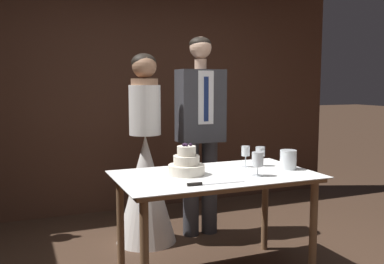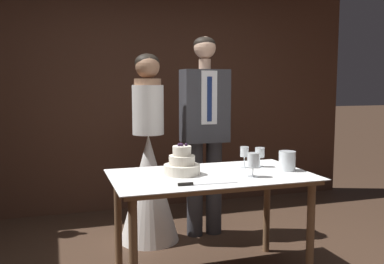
{
  "view_description": "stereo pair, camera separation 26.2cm",
  "coord_description": "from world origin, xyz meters",
  "px_view_note": "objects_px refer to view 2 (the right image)",
  "views": [
    {
      "loc": [
        -1.25,
        -2.49,
        1.44
      ],
      "look_at": [
        0.06,
        0.71,
        1.04
      ],
      "focal_mm": 40.0,
      "sensor_mm": 36.0,
      "label": 1
    },
    {
      "loc": [
        -1.01,
        -2.58,
        1.44
      ],
      "look_at": [
        0.06,
        0.71,
        1.04
      ],
      "focal_mm": 40.0,
      "sensor_mm": 36.0,
      "label": 2
    }
  ],
  "objects_px": {
    "tiered_cake": "(182,164)",
    "wine_glass_middle": "(260,153)",
    "cake_knife": "(196,184)",
    "groom": "(205,126)",
    "hurricane_candle": "(287,161)",
    "cake_table": "(211,186)",
    "wine_glass_near": "(253,161)",
    "wine_glass_far": "(244,153)",
    "bride": "(149,173)"
  },
  "relations": [
    {
      "from": "tiered_cake",
      "to": "wine_glass_middle",
      "type": "distance_m",
      "value": 0.67
    },
    {
      "from": "cake_knife",
      "to": "groom",
      "type": "height_order",
      "value": "groom"
    },
    {
      "from": "hurricane_candle",
      "to": "cake_knife",
      "type": "bearing_deg",
      "value": -164.23
    },
    {
      "from": "cake_table",
      "to": "hurricane_candle",
      "type": "xyz_separation_m",
      "value": [
        0.59,
        -0.05,
        0.16
      ]
    },
    {
      "from": "hurricane_candle",
      "to": "wine_glass_middle",
      "type": "bearing_deg",
      "value": 123.54
    },
    {
      "from": "tiered_cake",
      "to": "wine_glass_near",
      "type": "bearing_deg",
      "value": -27.01
    },
    {
      "from": "wine_glass_middle",
      "to": "wine_glass_far",
      "type": "bearing_deg",
      "value": 177.69
    },
    {
      "from": "bride",
      "to": "groom",
      "type": "xyz_separation_m",
      "value": [
        0.53,
        -0.0,
        0.41
      ]
    },
    {
      "from": "hurricane_candle",
      "to": "bride",
      "type": "relative_size",
      "value": 0.09
    },
    {
      "from": "cake_table",
      "to": "cake_knife",
      "type": "distance_m",
      "value": 0.36
    },
    {
      "from": "wine_glass_near",
      "to": "bride",
      "type": "bearing_deg",
      "value": 115.93
    },
    {
      "from": "wine_glass_middle",
      "to": "bride",
      "type": "relative_size",
      "value": 0.09
    },
    {
      "from": "wine_glass_near",
      "to": "hurricane_candle",
      "type": "bearing_deg",
      "value": 18.96
    },
    {
      "from": "tiered_cake",
      "to": "cake_knife",
      "type": "bearing_deg",
      "value": -90.77
    },
    {
      "from": "wine_glass_near",
      "to": "wine_glass_middle",
      "type": "bearing_deg",
      "value": 55.98
    },
    {
      "from": "cake_table",
      "to": "wine_glass_far",
      "type": "height_order",
      "value": "wine_glass_far"
    },
    {
      "from": "cake_knife",
      "to": "wine_glass_near",
      "type": "relative_size",
      "value": 2.36
    },
    {
      "from": "cake_knife",
      "to": "wine_glass_near",
      "type": "xyz_separation_m",
      "value": [
        0.46,
        0.11,
        0.1
      ]
    },
    {
      "from": "bride",
      "to": "groom",
      "type": "bearing_deg",
      "value": -0.07
    },
    {
      "from": "cake_knife",
      "to": "wine_glass_far",
      "type": "xyz_separation_m",
      "value": [
        0.54,
        0.43,
        0.11
      ]
    },
    {
      "from": "wine_glass_near",
      "to": "bride",
      "type": "height_order",
      "value": "bride"
    },
    {
      "from": "bride",
      "to": "hurricane_candle",
      "type": "bearing_deg",
      "value": -47.84
    },
    {
      "from": "wine_glass_far",
      "to": "bride",
      "type": "height_order",
      "value": "bride"
    },
    {
      "from": "cake_knife",
      "to": "bride",
      "type": "bearing_deg",
      "value": 96.37
    },
    {
      "from": "tiered_cake",
      "to": "bride",
      "type": "bearing_deg",
      "value": 94.53
    },
    {
      "from": "wine_glass_near",
      "to": "bride",
      "type": "xyz_separation_m",
      "value": [
        -0.52,
        1.06,
        -0.27
      ]
    },
    {
      "from": "cake_table",
      "to": "wine_glass_far",
      "type": "xyz_separation_m",
      "value": [
        0.33,
        0.15,
        0.2
      ]
    },
    {
      "from": "cake_knife",
      "to": "wine_glass_middle",
      "type": "xyz_separation_m",
      "value": [
        0.67,
        0.42,
        0.1
      ]
    },
    {
      "from": "cake_knife",
      "to": "groom",
      "type": "relative_size",
      "value": 0.22
    },
    {
      "from": "groom",
      "to": "hurricane_candle",
      "type": "bearing_deg",
      "value": -71.18
    },
    {
      "from": "groom",
      "to": "bride",
      "type": "bearing_deg",
      "value": 179.93
    },
    {
      "from": "tiered_cake",
      "to": "bride",
      "type": "relative_size",
      "value": 0.15
    },
    {
      "from": "bride",
      "to": "groom",
      "type": "relative_size",
      "value": 0.91
    },
    {
      "from": "wine_glass_near",
      "to": "wine_glass_far",
      "type": "bearing_deg",
      "value": 75.7
    },
    {
      "from": "cake_knife",
      "to": "bride",
      "type": "relative_size",
      "value": 0.24
    },
    {
      "from": "wine_glass_middle",
      "to": "groom",
      "type": "xyz_separation_m",
      "value": [
        -0.19,
        0.75,
        0.15
      ]
    },
    {
      "from": "wine_glass_far",
      "to": "wine_glass_middle",
      "type": "bearing_deg",
      "value": -2.31
    },
    {
      "from": "tiered_cake",
      "to": "wine_glass_middle",
      "type": "height_order",
      "value": "tiered_cake"
    },
    {
      "from": "bride",
      "to": "wine_glass_middle",
      "type": "bearing_deg",
      "value": -45.92
    },
    {
      "from": "cake_knife",
      "to": "wine_glass_near",
      "type": "height_order",
      "value": "wine_glass_near"
    },
    {
      "from": "hurricane_candle",
      "to": "bride",
      "type": "distance_m",
      "value": 1.3
    },
    {
      "from": "hurricane_candle",
      "to": "groom",
      "type": "xyz_separation_m",
      "value": [
        -0.32,
        0.95,
        0.19
      ]
    },
    {
      "from": "tiered_cake",
      "to": "wine_glass_middle",
      "type": "xyz_separation_m",
      "value": [
        0.66,
        0.08,
        0.03
      ]
    },
    {
      "from": "tiered_cake",
      "to": "groom",
      "type": "height_order",
      "value": "groom"
    },
    {
      "from": "groom",
      "to": "cake_knife",
      "type": "bearing_deg",
      "value": -112.01
    },
    {
      "from": "tiered_cake",
      "to": "wine_glass_middle",
      "type": "bearing_deg",
      "value": 7.07
    },
    {
      "from": "wine_glass_middle",
      "to": "bride",
      "type": "distance_m",
      "value": 1.08
    },
    {
      "from": "groom",
      "to": "cake_table",
      "type": "bearing_deg",
      "value": -106.68
    },
    {
      "from": "wine_glass_middle",
      "to": "hurricane_candle",
      "type": "height_order",
      "value": "wine_glass_middle"
    },
    {
      "from": "wine_glass_middle",
      "to": "hurricane_candle",
      "type": "distance_m",
      "value": 0.24
    }
  ]
}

